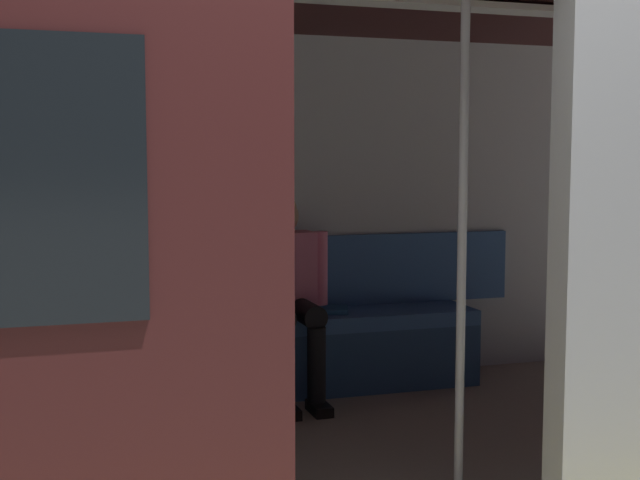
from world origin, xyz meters
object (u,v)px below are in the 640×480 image
book (335,310)px  grab_pole_door (275,255)px  handbag (221,304)px  grab_pole_far (462,244)px  train_car (300,133)px  person_seated (285,282)px  bench_seat (258,337)px

book → grab_pole_door: (0.89, 2.02, 0.58)m
handbag → book: 0.70m
grab_pole_door → grab_pole_far: bearing=-169.2°
train_car → grab_pole_far: (-0.45, 0.71, -0.45)m
grab_pole_door → grab_pole_far: 0.80m
person_seated → train_car: bearing=78.9°
person_seated → grab_pole_far: 1.81m
train_car → handbag: train_car is taller
train_car → person_seated: (-0.21, -1.04, -0.83)m
book → grab_pole_far: size_ratio=0.10×
person_seated → grab_pole_far: grab_pole_far is taller
bench_seat → book: book is taller
person_seated → book: (-0.34, -0.11, -0.20)m
bench_seat → grab_pole_door: (0.39, 1.96, 0.71)m
grab_pole_door → train_car: bearing=-111.4°
train_car → bench_seat: train_car is taller
person_seated → handbag: (0.35, -0.12, -0.13)m
handbag → grab_pole_far: 2.04m
person_seated → grab_pole_door: bearing=74.1°
handbag → train_car: bearing=97.3°
person_seated → grab_pole_door: (0.54, 1.91, 0.38)m
handbag → grab_pole_door: size_ratio=0.12×
bench_seat → person_seated: (-0.15, 0.05, 0.33)m
train_car → book: bearing=-115.4°
train_car → grab_pole_door: size_ratio=2.99×
person_seated → grab_pole_far: size_ratio=0.56×
handbag → person_seated: bearing=160.9°
person_seated → handbag: bearing=-19.1°
train_car → grab_pole_door: train_car is taller
bench_seat → handbag: (0.20, -0.07, 0.20)m
train_car → bench_seat: 1.59m
train_car → grab_pole_far: 0.95m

